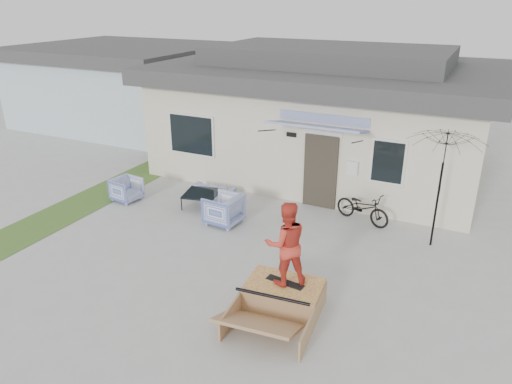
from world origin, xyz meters
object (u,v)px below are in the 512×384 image
at_px(coffee_table, 202,200).
at_px(skate_ramp, 284,295).
at_px(skateboard, 285,282).
at_px(loveseat, 213,187).
at_px(bicycle, 363,204).
at_px(patio_umbrella, 441,177).
at_px(armchair_left, 127,188).
at_px(armchair_right, 223,208).
at_px(skater, 286,242).

height_order(coffee_table, skate_ramp, skate_ramp).
bearing_deg(skateboard, loveseat, 141.59).
bearing_deg(bicycle, patio_umbrella, -88.14).
relative_size(armchair_left, skate_ramp, 0.40).
height_order(bicycle, patio_umbrella, patio_umbrella).
distance_m(armchair_right, coffee_table, 1.23).
bearing_deg(armchair_left, bicycle, -68.68).
xyz_separation_m(armchair_right, skateboard, (2.83, -2.61, 0.06)).
distance_m(loveseat, skater, 5.90).
relative_size(patio_umbrella, skate_ramp, 1.15).
relative_size(loveseat, skater, 0.80).
relative_size(coffee_table, skateboard, 1.19).
relative_size(bicycle, skateboard, 2.04).
bearing_deg(armchair_right, armchair_left, -87.47).
relative_size(coffee_table, patio_umbrella, 0.42).
relative_size(skate_ramp, skateboard, 2.48).
relative_size(armchair_left, coffee_table, 0.83).
bearing_deg(bicycle, coffee_table, 122.67).
height_order(bicycle, skate_ramp, bicycle).
distance_m(loveseat, coffee_table, 0.94).
relative_size(armchair_right, skater, 0.53).
distance_m(loveseat, skateboard, 5.80).
xyz_separation_m(loveseat, patio_umbrella, (6.31, -0.41, 1.49)).
bearing_deg(coffee_table, armchair_right, -29.93).
bearing_deg(bicycle, armchair_right, 135.93).
relative_size(armchair_left, bicycle, 0.48).
height_order(loveseat, coffee_table, loveseat).
bearing_deg(skater, skate_ramp, 59.20).
height_order(loveseat, skate_ramp, loveseat).
xyz_separation_m(armchair_left, patio_umbrella, (8.39, 1.02, 1.37)).
height_order(skate_ramp, skater, skater).
distance_m(loveseat, armchair_left, 2.52).
xyz_separation_m(armchair_left, skateboard, (6.13, -2.72, 0.12)).
xyz_separation_m(coffee_table, skate_ramp, (3.89, -3.27, 0.01)).
relative_size(armchair_left, patio_umbrella, 0.34).
relative_size(armchair_right, coffee_table, 0.96).
relative_size(skateboard, skater, 0.46).
height_order(armchair_left, skate_ramp, armchair_left).
height_order(coffee_table, bicycle, bicycle).
distance_m(coffee_table, skater, 5.17).
height_order(loveseat, armchair_right, armchair_right).
relative_size(loveseat, bicycle, 0.84).
bearing_deg(skate_ramp, armchair_right, 131.74).
bearing_deg(skate_ramp, armchair_left, 150.66).
bearing_deg(skateboard, coffee_table, 147.54).
distance_m(armchair_right, patio_umbrella, 5.37).
bearing_deg(bicycle, skater, -166.97).
relative_size(coffee_table, skater, 0.55).
distance_m(armchair_left, bicycle, 6.74).
distance_m(bicycle, skater, 4.40).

